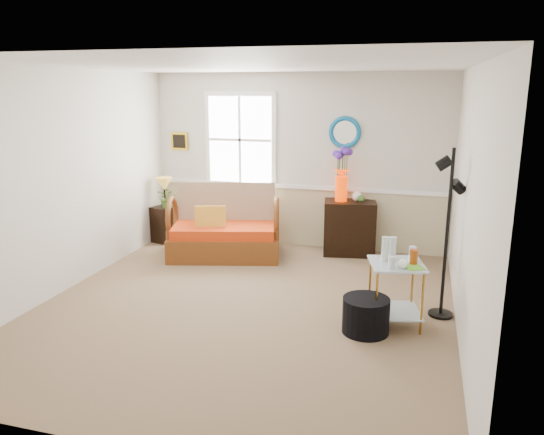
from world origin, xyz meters
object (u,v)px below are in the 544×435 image
(floor_lamp, at_px, (447,235))
(ottoman, at_px, (366,315))
(cabinet, at_px, (349,228))
(side_table, at_px, (395,294))
(loveseat, at_px, (224,222))
(lamp_stand, at_px, (164,224))

(floor_lamp, distance_m, ottoman, 1.21)
(cabinet, bearing_deg, floor_lamp, -65.87)
(floor_lamp, xyz_separation_m, ottoman, (-0.74, -0.62, -0.72))
(cabinet, height_order, side_table, cabinet)
(side_table, xyz_separation_m, floor_lamp, (0.48, 0.37, 0.57))
(cabinet, relative_size, ottoman, 1.68)
(side_table, bearing_deg, ottoman, -135.48)
(side_table, height_order, floor_lamp, floor_lamp)
(loveseat, distance_m, floor_lamp, 3.26)
(loveseat, distance_m, cabinet, 1.82)
(cabinet, relative_size, floor_lamp, 0.44)
(cabinet, relative_size, side_table, 1.18)
(loveseat, relative_size, ottoman, 3.32)
(loveseat, height_order, side_table, loveseat)
(lamp_stand, xyz_separation_m, cabinet, (2.89, 0.18, 0.11))
(loveseat, xyz_separation_m, floor_lamp, (2.97, -1.29, 0.39))
(floor_lamp, bearing_deg, ottoman, -149.14)
(loveseat, bearing_deg, ottoman, -55.41)
(ottoman, bearing_deg, side_table, 44.52)
(lamp_stand, xyz_separation_m, ottoman, (3.41, -2.34, -0.10))
(cabinet, bearing_deg, ottoman, -87.70)
(loveseat, distance_m, side_table, 3.00)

